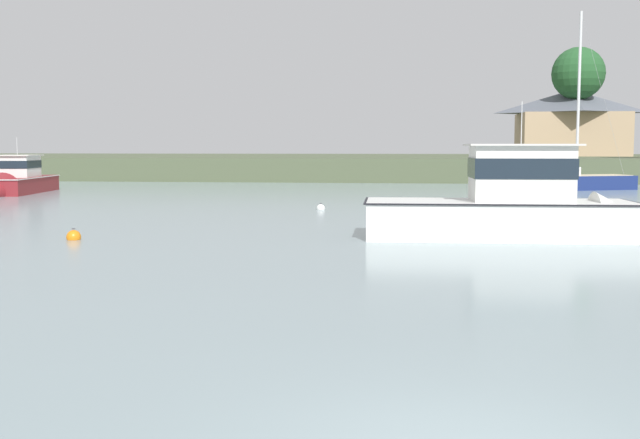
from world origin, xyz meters
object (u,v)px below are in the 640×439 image
Objects in this scene: dinghy_cream at (502,201)px; cruiser_maroon at (15,185)px; sailboat_navy at (566,186)px; mooring_buoy_white at (321,208)px; mooring_buoy_orange at (74,237)px; cruiser_white at (528,217)px.

dinghy_cream is 30.72m from cruiser_maroon.
sailboat_navy is (5.96, 14.58, 0.13)m from dinghy_cream.
cruiser_maroon is at bearing 153.89° from mooring_buoy_white.
mooring_buoy_orange is at bearing -131.82° from dinghy_cream.
sailboat_navy reaches higher than dinghy_cream.
mooring_buoy_orange reaches higher than mooring_buoy_white.
sailboat_navy is (36.14, 8.86, -0.27)m from cruiser_maroon.
sailboat_navy reaches higher than cruiser_white.
dinghy_cream reaches higher than mooring_buoy_orange.
cruiser_white is 0.77× the size of sailboat_navy.
cruiser_maroon is 37.21m from sailboat_navy.
mooring_buoy_white is at bearing -152.84° from dinghy_cream.
dinghy_cream is at bearing 27.16° from mooring_buoy_white.
dinghy_cream is at bearing -10.72° from cruiser_maroon.
dinghy_cream is 7.10× the size of mooring_buoy_white.
cruiser_white is 19.06× the size of mooring_buoy_orange.
cruiser_white is 15.38m from dinghy_cream.
cruiser_maroon reaches higher than dinghy_cream.
cruiser_white reaches higher than mooring_buoy_white.
cruiser_white is 1.06× the size of cruiser_maroon.
sailboat_navy is 24.82× the size of mooring_buoy_orange.
mooring_buoy_orange is (-15.64, -17.48, -0.07)m from dinghy_cream.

